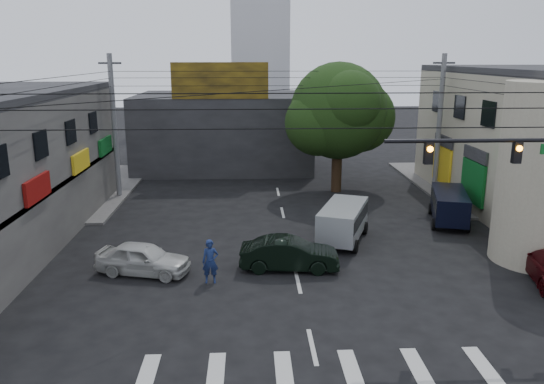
{
  "coord_description": "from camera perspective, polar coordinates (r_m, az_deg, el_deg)",
  "views": [
    {
      "loc": [
        -1.96,
        -18.1,
        9.01
      ],
      "look_at": [
        -0.98,
        4.0,
        3.33
      ],
      "focal_mm": 35.0,
      "sensor_mm": 36.0,
      "label": 1
    }
  ],
  "objects": [
    {
      "name": "ground",
      "position": [
        20.31,
        3.34,
        -11.97
      ],
      "size": [
        160.0,
        160.0,
        0.0
      ],
      "primitive_type": "plane",
      "color": "black",
      "rests_on": "ground"
    },
    {
      "name": "sidewalk_far_left",
      "position": [
        40.5,
        -25.79,
        0.19
      ],
      "size": [
        16.0,
        16.0,
        0.15
      ],
      "primitive_type": "cube",
      "color": "#514F4C",
      "rests_on": "ground"
    },
    {
      "name": "sidewalk_far_right",
      "position": [
        42.2,
        25.77,
        0.72
      ],
      "size": [
        16.0,
        16.0,
        0.15
      ],
      "primitive_type": "cube",
      "color": "#514F4C",
      "rests_on": "ground"
    },
    {
      "name": "building_far",
      "position": [
        44.55,
        -5.17,
        6.59
      ],
      "size": [
        14.0,
        10.0,
        6.0
      ],
      "primitive_type": "cube",
      "color": "#232326",
      "rests_on": "ground"
    },
    {
      "name": "billboard",
      "position": [
        39.29,
        -5.63,
        11.83
      ],
      "size": [
        7.0,
        0.3,
        2.6
      ],
      "primitive_type": "cube",
      "color": "olive",
      "rests_on": "building_far"
    },
    {
      "name": "street_tree",
      "position": [
        35.77,
        7.15,
        8.61
      ],
      "size": [
        6.4,
        6.4,
        8.7
      ],
      "color": "black",
      "rests_on": "ground"
    },
    {
      "name": "traffic_gantry",
      "position": [
        20.13,
        26.62,
        0.86
      ],
      "size": [
        7.1,
        0.35,
        7.2
      ],
      "color": "black",
      "rests_on": "ground"
    },
    {
      "name": "utility_pole_far_left",
      "position": [
        35.42,
        -16.58,
        6.65
      ],
      "size": [
        0.32,
        0.32,
        9.2
      ],
      "primitive_type": "cylinder",
      "color": "#59595B",
      "rests_on": "ground"
    },
    {
      "name": "utility_pole_far_right",
      "position": [
        36.57,
        17.54,
        6.81
      ],
      "size": [
        0.32,
        0.32,
        9.2
      ],
      "primitive_type": "cylinder",
      "color": "#59595B",
      "rests_on": "ground"
    },
    {
      "name": "dark_sedan",
      "position": [
        23.11,
        1.88,
        -6.68
      ],
      "size": [
        2.19,
        4.5,
        1.4
      ],
      "primitive_type": "imported",
      "rotation": [
        0.0,
        0.0,
        1.49
      ],
      "color": "black",
      "rests_on": "ground"
    },
    {
      "name": "white_compact",
      "position": [
        23.32,
        -13.69,
        -6.96
      ],
      "size": [
        3.56,
        4.79,
        1.36
      ],
      "primitive_type": "imported",
      "rotation": [
        0.0,
        0.0,
        1.32
      ],
      "color": "#BABAB6",
      "rests_on": "ground"
    },
    {
      "name": "silver_minivan",
      "position": [
        26.69,
        7.63,
        -3.37
      ],
      "size": [
        5.5,
        4.69,
        1.85
      ],
      "primitive_type": null,
      "rotation": [
        0.0,
        0.0,
        1.2
      ],
      "color": "#A8AAB0",
      "rests_on": "ground"
    },
    {
      "name": "navy_van",
      "position": [
        30.96,
        18.51,
        -1.56
      ],
      "size": [
        5.34,
        3.99,
        1.79
      ],
      "primitive_type": null,
      "rotation": [
        0.0,
        0.0,
        1.3
      ],
      "color": "black",
      "rests_on": "ground"
    },
    {
      "name": "traffic_officer",
      "position": [
        21.86,
        -6.65,
        -7.43
      ],
      "size": [
        0.71,
        0.5,
        1.83
      ],
      "primitive_type": "imported",
      "rotation": [
        0.0,
        0.0,
        0.05
      ],
      "color": "navy",
      "rests_on": "ground"
    }
  ]
}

